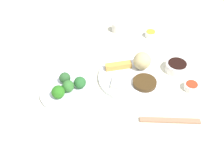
# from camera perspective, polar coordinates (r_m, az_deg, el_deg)

# --- Properties ---
(tabletop) EXTENTS (2.20, 2.20, 0.02)m
(tabletop) POSITION_cam_1_polar(r_m,az_deg,el_deg) (1.08, 3.68, -0.09)
(tabletop) COLOR beige
(tabletop) RESTS_ON ground
(main_plate) EXTENTS (0.29, 0.29, 0.02)m
(main_plate) POSITION_cam_1_polar(r_m,az_deg,el_deg) (1.04, 4.56, -0.60)
(main_plate) COLOR white
(main_plate) RESTS_ON tabletop
(rice_scoop) EXTENTS (0.08, 0.08, 0.08)m
(rice_scoop) POSITION_cam_1_polar(r_m,az_deg,el_deg) (1.06, 7.29, 3.29)
(rice_scoop) COLOR tan
(rice_scoop) RESTS_ON main_plate
(spring_roll) EXTENTS (0.05, 0.12, 0.03)m
(spring_roll) POSITION_cam_1_polar(r_m,az_deg,el_deg) (1.06, 1.56, 2.12)
(spring_roll) COLOR gold
(spring_roll) RESTS_ON main_plate
(crab_rangoon_wonton) EXTENTS (0.07, 0.08, 0.02)m
(crab_rangoon_wonton) POSITION_cam_1_polar(r_m,az_deg,el_deg) (0.99, 1.86, -2.14)
(crab_rangoon_wonton) COLOR beige
(crab_rangoon_wonton) RESTS_ON main_plate
(stir_fry_heap) EXTENTS (0.10, 0.10, 0.02)m
(stir_fry_heap) POSITION_cam_1_polar(r_m,az_deg,el_deg) (1.00, 7.87, -1.96)
(stir_fry_heap) COLOR #412C14
(stir_fry_heap) RESTS_ON main_plate
(broccoli_plate) EXTENTS (0.23, 0.23, 0.01)m
(broccoli_plate) POSITION_cam_1_polar(r_m,az_deg,el_deg) (1.00, -10.61, -3.81)
(broccoli_plate) COLOR white
(broccoli_plate) RESTS_ON tabletop
(broccoli_floret_0) EXTENTS (0.05, 0.05, 0.05)m
(broccoli_floret_0) POSITION_cam_1_polar(r_m,az_deg,el_deg) (0.98, -10.52, -2.77)
(broccoli_floret_0) COLOR #306A2C
(broccoli_floret_0) RESTS_ON broccoli_plate
(broccoli_floret_1) EXTENTS (0.05, 0.05, 0.05)m
(broccoli_floret_1) POSITION_cam_1_polar(r_m,az_deg,el_deg) (0.96, -12.85, -4.12)
(broccoli_floret_1) COLOR #296E1C
(broccoli_floret_1) RESTS_ON broccoli_plate
(broccoli_floret_2) EXTENTS (0.05, 0.05, 0.05)m
(broccoli_floret_2) POSITION_cam_1_polar(r_m,az_deg,el_deg) (0.98, -7.73, -1.92)
(broccoli_floret_2) COLOR #27612B
(broccoli_floret_2) RESTS_ON broccoli_plate
(broccoli_floret_3) EXTENTS (0.05, 0.05, 0.05)m
(broccoli_floret_3) POSITION_cam_1_polar(r_m,az_deg,el_deg) (1.01, -11.30, -0.80)
(broccoli_floret_3) COLOR #2D5A2C
(broccoli_floret_3) RESTS_ON broccoli_plate
(soy_sauce_bowl) EXTENTS (0.10, 0.10, 0.04)m
(soy_sauce_bowl) POSITION_cam_1_polar(r_m,az_deg,el_deg) (1.11, 15.32, 1.76)
(soy_sauce_bowl) COLOR white
(soy_sauce_bowl) RESTS_ON tabletop
(soy_sauce_bowl_liquid) EXTENTS (0.08, 0.08, 0.00)m
(soy_sauce_bowl_liquid) POSITION_cam_1_polar(r_m,az_deg,el_deg) (1.10, 15.53, 2.61)
(soy_sauce_bowl_liquid) COLOR black
(soy_sauce_bowl_liquid) RESTS_ON soy_sauce_bowl
(sauce_ramekin_sweet_and_sour) EXTENTS (0.06, 0.06, 0.03)m
(sauce_ramekin_sweet_and_sour) POSITION_cam_1_polar(r_m,az_deg,el_deg) (1.04, 18.56, -2.81)
(sauce_ramekin_sweet_and_sour) COLOR white
(sauce_ramekin_sweet_and_sour) RESTS_ON tabletop
(sauce_ramekin_sweet_and_sour_liquid) EXTENTS (0.05, 0.05, 0.00)m
(sauce_ramekin_sweet_and_sour_liquid) POSITION_cam_1_polar(r_m,az_deg,el_deg) (1.03, 18.75, -2.21)
(sauce_ramekin_sweet_and_sour_liquid) COLOR red
(sauce_ramekin_sweet_and_sour_liquid) RESTS_ON sauce_ramekin_sweet_and_sour
(sauce_ramekin_hot_mustard) EXTENTS (0.06, 0.06, 0.03)m
(sauce_ramekin_hot_mustard) POSITION_cam_1_polar(r_m,az_deg,el_deg) (1.30, 9.28, 9.59)
(sauce_ramekin_hot_mustard) COLOR white
(sauce_ramekin_hot_mustard) RESTS_ON tabletop
(sauce_ramekin_hot_mustard_liquid) EXTENTS (0.05, 0.05, 0.00)m
(sauce_ramekin_hot_mustard_liquid) POSITION_cam_1_polar(r_m,az_deg,el_deg) (1.29, 9.36, 10.17)
(sauce_ramekin_hot_mustard_liquid) COLOR yellow
(sauce_ramekin_hot_mustard_liquid) RESTS_ON sauce_ramekin_hot_mustard
(teacup) EXTENTS (0.06, 0.06, 0.05)m
(teacup) POSITION_cam_1_polar(r_m,az_deg,el_deg) (1.32, 1.27, 11.37)
(teacup) COLOR silver
(teacup) RESTS_ON tabletop
(chopsticks_pair) EXTENTS (0.03, 0.23, 0.01)m
(chopsticks_pair) POSITION_cam_1_polar(r_m,az_deg,el_deg) (0.92, 13.79, -10.71)
(chopsticks_pair) COLOR #A27355
(chopsticks_pair) RESTS_ON tabletop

